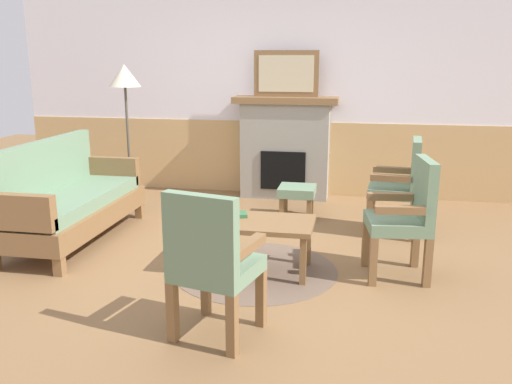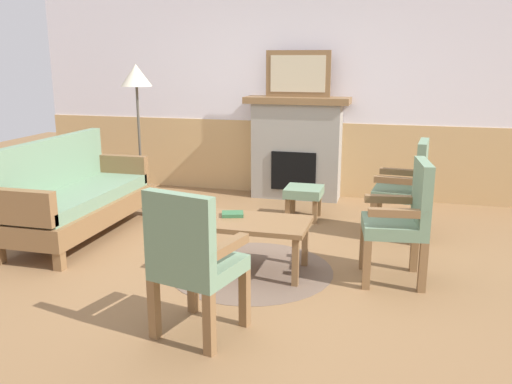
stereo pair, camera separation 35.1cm
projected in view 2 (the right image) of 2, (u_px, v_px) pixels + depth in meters
name	position (u px, v px, depth m)	size (l,w,h in m)	color
ground_plane	(246.00, 262.00, 4.74)	(14.00, 14.00, 0.00)	olive
wall_back	(301.00, 93.00, 6.86)	(7.20, 0.14, 2.70)	white
fireplace	(297.00, 147.00, 6.78)	(1.30, 0.44, 1.28)	gray
framed_picture	(298.00, 74.00, 6.56)	(0.80, 0.04, 0.56)	brown
couch	(76.00, 198.00, 5.34)	(0.70, 1.80, 0.98)	brown
coffee_table	(251.00, 227.00, 4.46)	(0.96, 0.56, 0.44)	brown
round_rug	(251.00, 270.00, 4.55)	(1.39, 1.39, 0.01)	brown
book_on_table	(233.00, 214.00, 4.57)	(0.18, 0.14, 0.03)	#33663D
footstool	(304.00, 194.00, 5.95)	(0.40, 0.40, 0.36)	brown
armchair_near_fireplace	(404.00, 216.00, 4.22)	(0.54, 0.54, 0.98)	brown
armchair_by_window_left	(407.00, 185.00, 5.26)	(0.52, 0.52, 0.98)	brown
armchair_front_left	(192.00, 258.00, 3.34)	(0.58, 0.58, 0.98)	brown
floor_lamp_by_couch	(137.00, 84.00, 6.20)	(0.36, 0.36, 1.68)	#332D28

